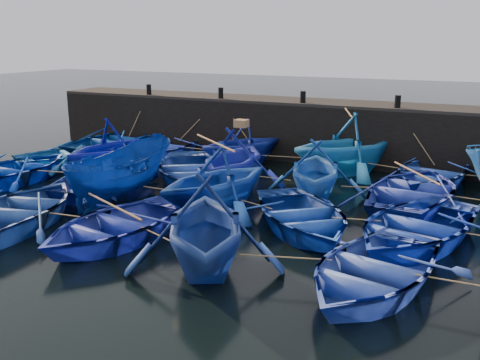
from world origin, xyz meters
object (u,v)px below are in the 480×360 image
at_px(boat_0, 114,141).
at_px(boat_8, 189,169).
at_px(wooden_crate, 241,123).
at_px(boat_13, 16,169).

xyz_separation_m(boat_0, boat_8, (6.13, -3.28, -0.01)).
bearing_deg(wooden_crate, boat_13, -161.19).
height_order(boat_0, boat_13, boat_0).
relative_size(boat_0, boat_13, 1.09).
bearing_deg(wooden_crate, boat_8, -178.01).
xyz_separation_m(boat_8, wooden_crate, (2.17, 0.08, 1.87)).
bearing_deg(boat_8, boat_0, 120.60).
xyz_separation_m(boat_8, boat_13, (-6.04, -2.72, -0.04)).
bearing_deg(boat_13, boat_8, -153.74).
height_order(boat_8, wooden_crate, wooden_crate).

